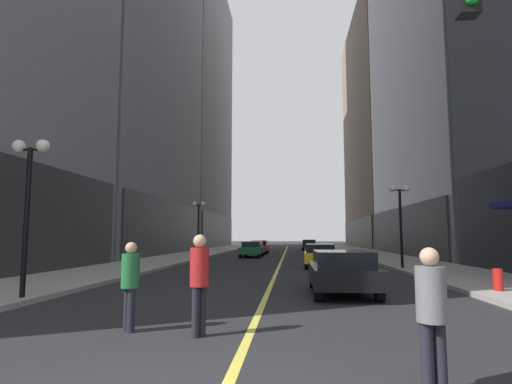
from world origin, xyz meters
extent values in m
plane|color=#262628|center=(0.00, 35.00, 0.00)|extent=(200.00, 200.00, 0.00)
cube|color=#9E9991|center=(-8.25, 35.00, 0.07)|extent=(4.50, 78.00, 0.15)
cube|color=#9E9991|center=(8.25, 35.00, 0.07)|extent=(4.50, 78.00, 0.15)
cube|color=#E5D64C|center=(0.00, 35.00, 0.00)|extent=(0.16, 70.00, 0.01)
cube|color=#2C2C2E|center=(-10.60, 34.50, 2.50)|extent=(0.50, 22.80, 5.00)
cube|color=gray|center=(-17.87, 60.00, 22.03)|extent=(14.73, 26.00, 44.07)
cube|color=#2C2C2E|center=(-10.60, 60.00, 2.50)|extent=(0.50, 24.70, 5.00)
cube|color=gray|center=(18.06, 34.50, 17.97)|extent=(15.12, 24.00, 35.95)
cube|color=#2C2C2E|center=(10.60, 34.50, 2.16)|extent=(0.50, 22.80, 4.31)
cube|color=gray|center=(17.41, 60.00, 18.00)|extent=(13.82, 26.00, 36.00)
cube|color=#332A23|center=(10.60, 60.00, 2.16)|extent=(0.50, 24.70, 4.32)
cube|color=black|center=(2.31, 9.69, 0.59)|extent=(1.89, 4.23, 0.55)
cube|color=black|center=(2.30, 9.48, 1.07)|extent=(1.66, 2.37, 0.50)
cylinder|color=black|center=(1.49, 11.17, 0.32)|extent=(0.22, 0.64, 0.64)
cylinder|color=black|center=(3.13, 11.17, 0.32)|extent=(0.22, 0.64, 0.64)
cylinder|color=black|center=(1.48, 8.21, 0.32)|extent=(0.22, 0.64, 0.64)
cylinder|color=black|center=(3.12, 8.21, 0.32)|extent=(0.22, 0.64, 0.64)
cube|color=yellow|center=(2.34, 20.49, 0.59)|extent=(1.88, 4.42, 0.55)
cube|color=black|center=(2.33, 20.27, 1.07)|extent=(1.60, 2.50, 0.50)
cylinder|color=black|center=(1.66, 22.04, 0.32)|extent=(0.24, 0.65, 0.64)
cylinder|color=black|center=(3.14, 21.99, 0.32)|extent=(0.24, 0.65, 0.64)
cylinder|color=black|center=(1.54, 19.00, 0.32)|extent=(0.24, 0.65, 0.64)
cylinder|color=black|center=(3.02, 18.94, 0.32)|extent=(0.24, 0.65, 0.64)
cube|color=#196038|center=(-2.59, 31.49, 0.59)|extent=(1.83, 4.52, 0.55)
cube|color=black|center=(-2.59, 31.71, 1.07)|extent=(1.57, 2.54, 0.50)
cylinder|color=black|center=(-1.89, 29.90, 0.32)|extent=(0.24, 0.65, 0.64)
cylinder|color=black|center=(-3.37, 29.94, 0.32)|extent=(0.24, 0.65, 0.64)
cylinder|color=black|center=(-1.81, 33.04, 0.32)|extent=(0.24, 0.65, 0.64)
cylinder|color=black|center=(-3.30, 33.07, 0.32)|extent=(0.24, 0.65, 0.64)
cube|color=#B21919|center=(-2.51, 38.48, 0.59)|extent=(1.78, 4.81, 0.55)
cube|color=black|center=(-2.51, 38.72, 1.07)|extent=(1.54, 2.70, 0.50)
cylinder|color=black|center=(-1.81, 36.80, 0.32)|extent=(0.23, 0.64, 0.64)
cylinder|color=black|center=(-3.27, 36.82, 0.32)|extent=(0.23, 0.64, 0.64)
cylinder|color=black|center=(-1.76, 40.15, 0.32)|extent=(0.23, 0.64, 0.64)
cylinder|color=black|center=(-3.22, 40.17, 0.32)|extent=(0.23, 0.64, 0.64)
cube|color=#141E4C|center=(2.81, 48.25, 0.59)|extent=(1.74, 4.27, 0.55)
cube|color=black|center=(2.81, 48.04, 1.07)|extent=(1.52, 2.40, 0.50)
cylinder|color=black|center=(2.06, 49.74, 0.32)|extent=(0.22, 0.64, 0.64)
cylinder|color=black|center=(3.53, 49.75, 0.32)|extent=(0.22, 0.64, 0.64)
cylinder|color=black|center=(2.08, 46.75, 0.32)|extent=(0.22, 0.64, 0.64)
cylinder|color=black|center=(3.55, 46.76, 0.32)|extent=(0.22, 0.64, 0.64)
cylinder|color=black|center=(-0.93, 3.94, 0.44)|extent=(0.14, 0.14, 0.87)
cylinder|color=black|center=(-0.85, 4.08, 0.44)|extent=(0.14, 0.14, 0.87)
cylinder|color=#B21E1E|center=(-0.89, 4.01, 1.22)|extent=(0.47, 0.47, 0.69)
sphere|color=tan|center=(-0.89, 4.01, 1.69)|extent=(0.24, 0.24, 0.24)
cylinder|color=black|center=(-2.33, 4.32, 0.40)|extent=(0.14, 0.14, 0.81)
cylinder|color=black|center=(-2.21, 4.21, 0.40)|extent=(0.14, 0.14, 0.81)
cylinder|color=#1E6633|center=(-2.27, 4.26, 1.12)|extent=(0.48, 0.48, 0.64)
sphere|color=tan|center=(-2.27, 4.26, 1.55)|extent=(0.22, 0.22, 0.22)
cylinder|color=black|center=(2.29, 1.56, 0.40)|extent=(0.14, 0.14, 0.80)
cylinder|color=black|center=(2.45, 1.59, 0.40)|extent=(0.14, 0.14, 0.80)
cylinder|color=slate|center=(2.37, 1.57, 1.11)|extent=(0.40, 0.40, 0.63)
sphere|color=tan|center=(2.37, 1.57, 1.54)|extent=(0.22, 0.22, 0.22)
cylinder|color=black|center=(-6.40, 7.21, 2.10)|extent=(0.14, 0.14, 4.20)
cylinder|color=black|center=(-6.40, 7.21, 4.15)|extent=(0.80, 0.06, 0.06)
sphere|color=white|center=(-6.75, 7.21, 4.25)|extent=(0.36, 0.36, 0.36)
sphere|color=white|center=(-6.05, 7.21, 4.25)|extent=(0.36, 0.36, 0.36)
cylinder|color=black|center=(-6.40, 27.91, 2.10)|extent=(0.14, 0.14, 4.20)
cylinder|color=black|center=(-6.40, 27.91, 4.15)|extent=(0.80, 0.06, 0.06)
sphere|color=white|center=(-6.75, 27.91, 4.25)|extent=(0.36, 0.36, 0.36)
sphere|color=white|center=(-6.05, 27.91, 4.25)|extent=(0.36, 0.36, 0.36)
cylinder|color=black|center=(6.40, 18.58, 2.10)|extent=(0.14, 0.14, 4.20)
cylinder|color=black|center=(6.40, 18.58, 4.15)|extent=(0.80, 0.06, 0.06)
sphere|color=white|center=(6.05, 18.58, 4.25)|extent=(0.36, 0.36, 0.36)
sphere|color=white|center=(6.75, 18.58, 4.25)|extent=(0.36, 0.36, 0.36)
cylinder|color=red|center=(6.90, 9.69, 0.40)|extent=(0.28, 0.28, 0.80)
camera|label=1|loc=(0.79, -3.42, 1.78)|focal=28.99mm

